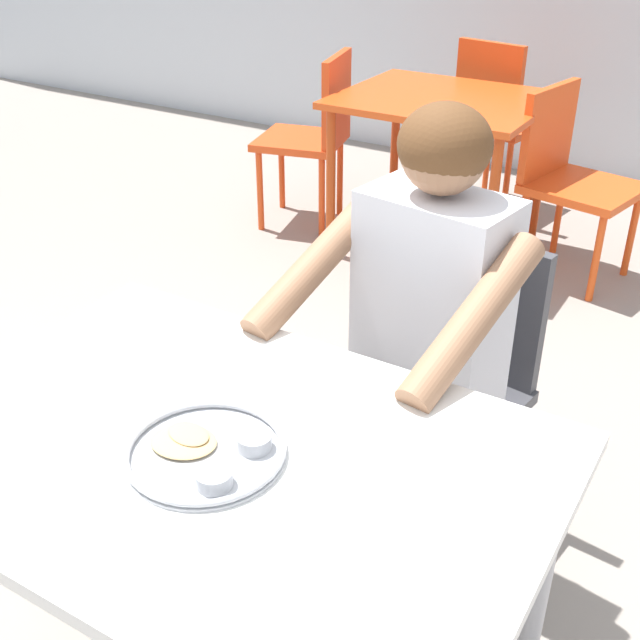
# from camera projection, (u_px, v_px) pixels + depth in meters

# --- Properties ---
(table_foreground) EXTENTS (1.15, 0.79, 0.75)m
(table_foreground) POSITION_uv_depth(u_px,v_px,m) (224.00, 481.00, 1.44)
(table_foreground) COLOR white
(table_foreground) RESTS_ON ground
(thali_tray) EXTENTS (0.28, 0.28, 0.03)m
(thali_tray) POSITION_uv_depth(u_px,v_px,m) (207.00, 451.00, 1.37)
(thali_tray) COLOR #B7BABF
(thali_tray) RESTS_ON table_foreground
(chair_foreground) EXTENTS (0.45, 0.48, 0.82)m
(chair_foreground) POSITION_uv_depth(u_px,v_px,m) (450.00, 373.00, 2.10)
(chair_foreground) COLOR #3F3F44
(chair_foreground) RESTS_ON ground
(diner_foreground) EXTENTS (0.55, 0.59, 1.21)m
(diner_foreground) POSITION_uv_depth(u_px,v_px,m) (411.00, 326.00, 1.83)
(diner_foreground) COLOR #333333
(diner_foreground) RESTS_ON ground
(table_background_red) EXTENTS (0.90, 0.78, 0.74)m
(table_background_red) POSITION_uv_depth(u_px,v_px,m) (442.00, 117.00, 3.63)
(table_background_red) COLOR #E04C19
(table_background_red) RESTS_ON ground
(chair_red_left) EXTENTS (0.49, 0.49, 0.86)m
(chair_red_left) POSITION_uv_depth(u_px,v_px,m) (315.00, 129.00, 3.96)
(chair_red_left) COLOR #DE471A
(chair_red_left) RESTS_ON ground
(chair_red_right) EXTENTS (0.52, 0.50, 0.83)m
(chair_red_right) POSITION_uv_depth(u_px,v_px,m) (569.00, 171.00, 3.49)
(chair_red_right) COLOR #E64E1A
(chair_red_right) RESTS_ON ground
(chair_red_far) EXTENTS (0.44, 0.46, 0.89)m
(chair_red_far) POSITION_uv_depth(u_px,v_px,m) (495.00, 115.00, 4.13)
(chair_red_far) COLOR #DA491A
(chair_red_far) RESTS_ON ground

